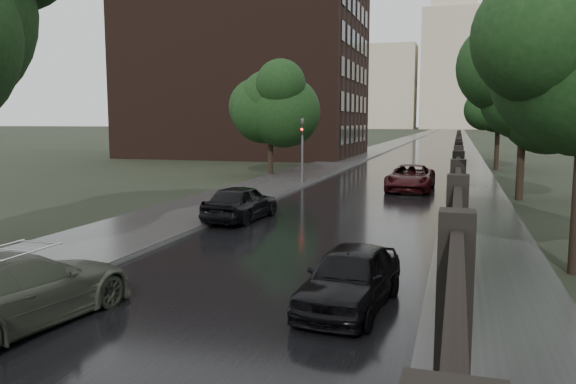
{
  "coord_description": "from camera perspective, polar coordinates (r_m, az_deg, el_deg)",
  "views": [
    {
      "loc": [
        4.58,
        -7.23,
        3.8
      ],
      "look_at": [
        -0.73,
        10.28,
        1.5
      ],
      "focal_mm": 35.0,
      "sensor_mm": 36.0,
      "label": 1
    }
  ],
  "objects": [
    {
      "name": "hatchback_left",
      "position": [
        21.65,
        -4.79,
        -1.07
      ],
      "size": [
        1.99,
        4.28,
        1.42
      ],
      "primitive_type": "imported",
      "rotation": [
        0.0,
        0.0,
        3.06
      ],
      "color": "black",
      "rests_on": "ground"
    },
    {
      "name": "sidewalk_left",
      "position": [
        197.55,
        13.87,
        5.87
      ],
      "size": [
        4.0,
        420.0,
        0.16
      ],
      "primitive_type": "cube",
      "color": "#2D2D2D",
      "rests_on": "ground"
    },
    {
      "name": "fence_right",
      "position": [
        39.34,
        16.88,
        2.78
      ],
      "size": [
        0.45,
        75.72,
        2.7
      ],
      "color": "#383533",
      "rests_on": "ground"
    },
    {
      "name": "tree_right_b",
      "position": [
        29.4,
        22.85,
        8.85
      ],
      "size": [
        4.08,
        4.08,
        7.01
      ],
      "color": "black",
      "rests_on": "ground"
    },
    {
      "name": "traffic_light",
      "position": [
        33.46,
        1.47,
        4.75
      ],
      "size": [
        0.16,
        0.32,
        4.0
      ],
      "color": "#59595E",
      "rests_on": "ground"
    },
    {
      "name": "car_right_near",
      "position": [
        11.62,
        6.35,
        -8.61
      ],
      "size": [
        1.89,
        3.93,
        1.29
      ],
      "primitive_type": "imported",
      "rotation": [
        0.0,
        0.0,
        -0.1
      ],
      "color": "black",
      "rests_on": "ground"
    },
    {
      "name": "tree_left_far",
      "position": [
        39.32,
        -1.82,
        9.26
      ],
      "size": [
        4.25,
        4.25,
        7.39
      ],
      "color": "black",
      "rests_on": "ground"
    },
    {
      "name": "road",
      "position": [
        197.32,
        15.62,
        5.79
      ],
      "size": [
        8.0,
        420.0,
        0.02
      ],
      "primitive_type": "cube",
      "color": "black",
      "rests_on": "ground"
    },
    {
      "name": "verge_right",
      "position": [
        197.27,
        17.22,
        5.75
      ],
      "size": [
        3.0,
        420.0,
        0.08
      ],
      "primitive_type": "cube",
      "color": "#2D2D2D",
      "rests_on": "ground"
    },
    {
      "name": "car_right_far",
      "position": [
        31.63,
        12.35,
        1.41
      ],
      "size": [
        2.5,
        5.25,
        1.44
      ],
      "primitive_type": "imported",
      "rotation": [
        0.0,
        0.0,
        -0.02
      ],
      "color": "black",
      "rests_on": "ground"
    },
    {
      "name": "tree_right_c",
      "position": [
        47.34,
        20.62,
        8.1
      ],
      "size": [
        4.08,
        4.08,
        7.01
      ],
      "color": "black",
      "rests_on": "ground"
    },
    {
      "name": "brick_building",
      "position": [
        63.69,
        -4.08,
        12.73
      ],
      "size": [
        24.0,
        18.0,
        20.0
      ],
      "primitive_type": "cube",
      "color": "black",
      "rests_on": "ground"
    },
    {
      "name": "ground",
      "position": [
        9.36,
        -14.76,
        -17.02
      ],
      "size": [
        800.0,
        800.0,
        0.0
      ],
      "primitive_type": "plane",
      "color": "black",
      "rests_on": "ground"
    },
    {
      "name": "stalinist_tower",
      "position": [
        309.21,
        16.36,
        13.29
      ],
      "size": [
        92.0,
        30.0,
        159.0
      ],
      "color": "tan",
      "rests_on": "ground"
    },
    {
      "name": "volga_sedan",
      "position": [
        11.67,
        -26.01,
        -8.94
      ],
      "size": [
        2.57,
        5.09,
        1.42
      ],
      "primitive_type": "imported",
      "rotation": [
        0.0,
        0.0,
        3.02
      ],
      "color": "#3B4134",
      "rests_on": "ground"
    }
  ]
}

